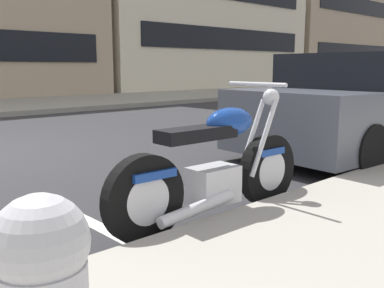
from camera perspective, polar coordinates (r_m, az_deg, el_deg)
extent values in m
cube|color=gray|center=(19.44, 2.33, 6.52)|extent=(120.00, 5.00, 0.14)
cube|color=silver|center=(3.60, -12.02, -10.46)|extent=(0.12, 2.20, 0.01)
cylinder|color=black|center=(4.05, 9.79, -3.34)|extent=(0.65, 0.13, 0.65)
cylinder|color=silver|center=(4.05, 9.79, -3.34)|extent=(0.36, 0.13, 0.36)
cylinder|color=black|center=(3.14, -6.27, -7.16)|extent=(0.65, 0.13, 0.65)
cylinder|color=silver|center=(3.14, -6.27, -7.16)|extent=(0.36, 0.13, 0.36)
cube|color=silver|center=(3.56, 2.80, -5.31)|extent=(0.41, 0.27, 0.30)
cube|color=black|center=(3.35, 0.65, 1.35)|extent=(0.69, 0.24, 0.10)
ellipsoid|color=navy|center=(3.59, 4.94, 2.86)|extent=(0.49, 0.25, 0.24)
cube|color=navy|center=(3.12, -5.58, -3.85)|extent=(0.36, 0.19, 0.06)
cube|color=navy|center=(4.00, 9.69, -0.88)|extent=(0.32, 0.17, 0.06)
cylinder|color=silver|center=(3.92, 7.77, 0.97)|extent=(0.34, 0.05, 0.65)
cylinder|color=silver|center=(3.83, 9.35, 0.72)|extent=(0.34, 0.05, 0.65)
cylinder|color=silver|center=(3.81, 8.42, 7.72)|extent=(0.05, 0.62, 0.04)
sphere|color=silver|center=(3.97, 10.26, 6.02)|extent=(0.15, 0.15, 0.15)
cylinder|color=silver|center=(3.30, 0.70, -8.34)|extent=(0.71, 0.11, 0.16)
cube|color=#4C515B|center=(6.99, 21.68, 3.63)|extent=(4.38, 2.07, 0.80)
cube|color=black|center=(6.91, 21.80, 8.85)|extent=(2.27, 1.80, 0.47)
cylinder|color=black|center=(8.64, 21.40, 3.07)|extent=(0.63, 0.26, 0.62)
cylinder|color=black|center=(6.35, 8.67, 1.38)|extent=(0.63, 0.26, 0.62)
cylinder|color=black|center=(5.40, 21.79, -0.75)|extent=(0.63, 0.26, 0.62)
sphere|color=#B7B7BC|center=(1.14, -19.14, -11.99)|extent=(0.24, 0.24, 0.24)
cube|color=black|center=(23.75, 5.06, 13.45)|extent=(11.56, 0.06, 1.10)
cube|color=tan|center=(38.17, 13.10, 15.80)|extent=(12.46, 11.21, 10.53)
cube|color=black|center=(35.06, 20.65, 11.12)|extent=(10.46, 0.06, 1.10)
cube|color=black|center=(35.31, 20.99, 16.41)|extent=(10.46, 0.06, 1.10)
cube|color=tan|center=(50.89, 23.44, 13.94)|extent=(15.73, 10.24, 10.90)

